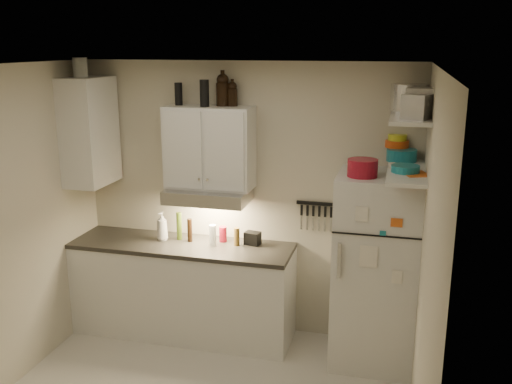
# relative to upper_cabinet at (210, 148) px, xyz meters

# --- Properties ---
(ceiling) EXTENTS (3.20, 3.00, 0.02)m
(ceiling) POSITION_rel_upper_cabinet_xyz_m (0.30, -1.33, 0.78)
(ceiling) COLOR silver
(ceiling) RESTS_ON ground
(back_wall) EXTENTS (3.20, 0.02, 2.60)m
(back_wall) POSITION_rel_upper_cabinet_xyz_m (0.30, 0.18, -0.53)
(back_wall) COLOR beige
(back_wall) RESTS_ON ground
(right_wall) EXTENTS (0.02, 3.00, 2.60)m
(right_wall) POSITION_rel_upper_cabinet_xyz_m (1.91, -1.33, -0.53)
(right_wall) COLOR beige
(right_wall) RESTS_ON ground
(base_cabinet) EXTENTS (2.10, 0.60, 0.88)m
(base_cabinet) POSITION_rel_upper_cabinet_xyz_m (-0.25, -0.14, -1.39)
(base_cabinet) COLOR silver
(base_cabinet) RESTS_ON floor
(countertop) EXTENTS (2.10, 0.62, 0.04)m
(countertop) POSITION_rel_upper_cabinet_xyz_m (-0.25, -0.14, -0.93)
(countertop) COLOR #2C2A26
(countertop) RESTS_ON base_cabinet
(upper_cabinet) EXTENTS (0.80, 0.33, 0.75)m
(upper_cabinet) POSITION_rel_upper_cabinet_xyz_m (0.00, 0.00, 0.00)
(upper_cabinet) COLOR silver
(upper_cabinet) RESTS_ON back_wall
(side_cabinet) EXTENTS (0.33, 0.55, 1.00)m
(side_cabinet) POSITION_rel_upper_cabinet_xyz_m (-1.14, -0.14, 0.12)
(side_cabinet) COLOR silver
(side_cabinet) RESTS_ON left_wall
(range_hood) EXTENTS (0.76, 0.46, 0.12)m
(range_hood) POSITION_rel_upper_cabinet_xyz_m (0.00, -0.06, -0.44)
(range_hood) COLOR silver
(range_hood) RESTS_ON back_wall
(fridge) EXTENTS (0.70, 0.68, 1.70)m
(fridge) POSITION_rel_upper_cabinet_xyz_m (1.55, -0.18, -0.98)
(fridge) COLOR silver
(fridge) RESTS_ON floor
(shelf_hi) EXTENTS (0.30, 0.95, 0.03)m
(shelf_hi) POSITION_rel_upper_cabinet_xyz_m (1.75, -0.31, 0.38)
(shelf_hi) COLOR silver
(shelf_hi) RESTS_ON right_wall
(shelf_lo) EXTENTS (0.30, 0.95, 0.03)m
(shelf_lo) POSITION_rel_upper_cabinet_xyz_m (1.75, -0.31, -0.07)
(shelf_lo) COLOR silver
(shelf_lo) RESTS_ON right_wall
(knife_strip) EXTENTS (0.42, 0.02, 0.03)m
(knife_strip) POSITION_rel_upper_cabinet_xyz_m (1.00, 0.15, -0.51)
(knife_strip) COLOR black
(knife_strip) RESTS_ON back_wall
(dutch_oven) EXTENTS (0.27, 0.27, 0.14)m
(dutch_oven) POSITION_rel_upper_cabinet_xyz_m (1.41, -0.29, -0.05)
(dutch_oven) COLOR maroon
(dutch_oven) RESTS_ON fridge
(book_stack) EXTENTS (0.25, 0.28, 0.08)m
(book_stack) POSITION_rel_upper_cabinet_xyz_m (1.82, -0.43, -0.09)
(book_stack) COLOR orange
(book_stack) RESTS_ON fridge
(spice_jar) EXTENTS (0.08, 0.08, 0.11)m
(spice_jar) POSITION_rel_upper_cabinet_xyz_m (1.64, -0.24, -0.07)
(spice_jar) COLOR silver
(spice_jar) RESTS_ON fridge
(stock_pot) EXTENTS (0.40, 0.40, 0.22)m
(stock_pot) POSITION_rel_upper_cabinet_xyz_m (1.73, -0.05, 0.50)
(stock_pot) COLOR silver
(stock_pot) RESTS_ON shelf_hi
(tin_a) EXTENTS (0.24, 0.22, 0.22)m
(tin_a) POSITION_rel_upper_cabinet_xyz_m (1.82, -0.44, 0.50)
(tin_a) COLOR #AAAAAD
(tin_a) RESTS_ON shelf_hi
(tin_b) EXTENTS (0.24, 0.24, 0.18)m
(tin_b) POSITION_rel_upper_cabinet_xyz_m (1.79, -0.58, 0.48)
(tin_b) COLOR #AAAAAD
(tin_b) RESTS_ON shelf_hi
(bowl_teal) EXTENTS (0.25, 0.25, 0.10)m
(bowl_teal) POSITION_rel_upper_cabinet_xyz_m (1.71, 0.05, 0.00)
(bowl_teal) COLOR #187385
(bowl_teal) RESTS_ON shelf_lo
(bowl_orange) EXTENTS (0.20, 0.20, 0.06)m
(bowl_orange) POSITION_rel_upper_cabinet_xyz_m (1.66, 0.14, 0.08)
(bowl_orange) COLOR #DC4C14
(bowl_orange) RESTS_ON bowl_teal
(bowl_yellow) EXTENTS (0.16, 0.16, 0.05)m
(bowl_yellow) POSITION_rel_upper_cabinet_xyz_m (1.66, 0.14, 0.14)
(bowl_yellow) COLOR #CBD425
(bowl_yellow) RESTS_ON bowl_orange
(plates) EXTENTS (0.26, 0.26, 0.05)m
(plates) POSITION_rel_upper_cabinet_xyz_m (1.74, -0.39, -0.02)
(plates) COLOR #187385
(plates) RESTS_ON shelf_lo
(growler_a) EXTENTS (0.13, 0.13, 0.29)m
(growler_a) POSITION_rel_upper_cabinet_xyz_m (0.11, 0.07, 0.52)
(growler_a) COLOR black
(growler_a) RESTS_ON upper_cabinet
(growler_b) EXTENTS (0.11, 0.11, 0.22)m
(growler_b) POSITION_rel_upper_cabinet_xyz_m (0.20, 0.07, 0.49)
(growler_b) COLOR black
(growler_b) RESTS_ON upper_cabinet
(thermos_a) EXTENTS (0.09, 0.09, 0.24)m
(thermos_a) POSITION_rel_upper_cabinet_xyz_m (-0.02, -0.04, 0.49)
(thermos_a) COLOR black
(thermos_a) RESTS_ON upper_cabinet
(thermos_b) EXTENTS (0.07, 0.07, 0.20)m
(thermos_b) POSITION_rel_upper_cabinet_xyz_m (-0.30, 0.03, 0.48)
(thermos_b) COLOR black
(thermos_b) RESTS_ON upper_cabinet
(side_jar) EXTENTS (0.17, 0.17, 0.18)m
(side_jar) POSITION_rel_upper_cabinet_xyz_m (-1.17, -0.15, 0.71)
(side_jar) COLOR silver
(side_jar) RESTS_ON side_cabinet
(soap_bottle) EXTENTS (0.14, 0.14, 0.31)m
(soap_bottle) POSITION_rel_upper_cabinet_xyz_m (-0.47, -0.09, -0.75)
(soap_bottle) COLOR silver
(soap_bottle) RESTS_ON countertop
(pepper_mill) EXTENTS (0.07, 0.07, 0.17)m
(pepper_mill) POSITION_rel_upper_cabinet_xyz_m (0.27, -0.06, -0.82)
(pepper_mill) COLOR brown
(pepper_mill) RESTS_ON countertop
(oil_bottle) EXTENTS (0.05, 0.05, 0.27)m
(oil_bottle) POSITION_rel_upper_cabinet_xyz_m (-0.31, -0.03, -0.77)
(oil_bottle) COLOR #425A16
(oil_bottle) RESTS_ON countertop
(vinegar_bottle) EXTENTS (0.06, 0.06, 0.22)m
(vinegar_bottle) POSITION_rel_upper_cabinet_xyz_m (-0.19, -0.06, -0.79)
(vinegar_bottle) COLOR black
(vinegar_bottle) RESTS_ON countertop
(clear_bottle) EXTENTS (0.09, 0.09, 0.20)m
(clear_bottle) POSITION_rel_upper_cabinet_xyz_m (0.05, -0.11, -0.81)
(clear_bottle) COLOR silver
(clear_bottle) RESTS_ON countertop
(red_jar) EXTENTS (0.09, 0.09, 0.15)m
(red_jar) POSITION_rel_upper_cabinet_xyz_m (0.11, 0.01, -0.83)
(red_jar) COLOR maroon
(red_jar) RESTS_ON countertop
(caddy) EXTENTS (0.16, 0.13, 0.12)m
(caddy) POSITION_rel_upper_cabinet_xyz_m (0.40, 0.01, -0.84)
(caddy) COLOR black
(caddy) RESTS_ON countertop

